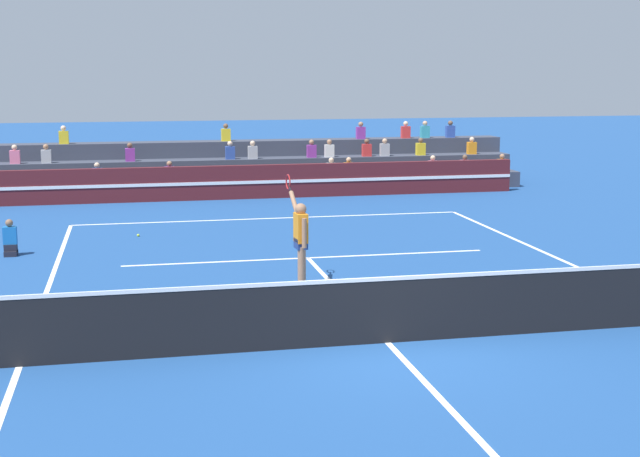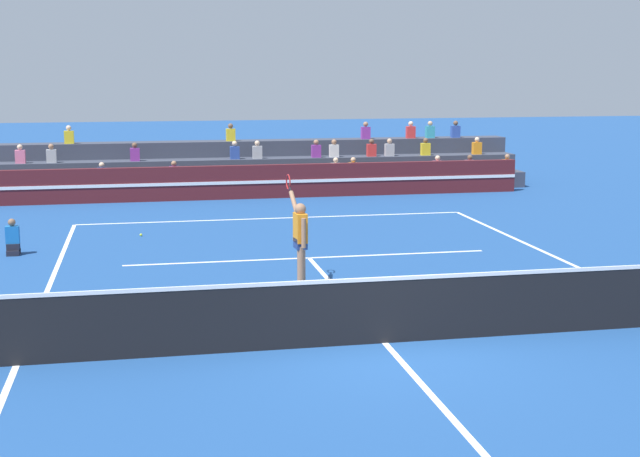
{
  "view_description": "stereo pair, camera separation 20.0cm",
  "coord_description": "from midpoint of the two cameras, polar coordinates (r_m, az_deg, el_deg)",
  "views": [
    {
      "loc": [
        -3.8,
        -12.85,
        4.23
      ],
      "look_at": [
        -0.22,
        4.09,
        1.1
      ],
      "focal_mm": 50.0,
      "sensor_mm": 36.0,
      "label": 1
    },
    {
      "loc": [
        -3.61,
        -12.89,
        4.23
      ],
      "look_at": [
        -0.22,
        4.09,
        1.1
      ],
      "focal_mm": 50.0,
      "sensor_mm": 36.0,
      "label": 2
    }
  ],
  "objects": [
    {
      "name": "ground_plane",
      "position": [
        14.04,
        3.94,
        -7.31
      ],
      "size": [
        120.0,
        120.0,
        0.0
      ],
      "primitive_type": "plane",
      "color": "navy"
    },
    {
      "name": "court_lines",
      "position": [
        14.04,
        3.94,
        -7.29
      ],
      "size": [
        11.1,
        23.9,
        0.01
      ],
      "color": "white",
      "rests_on": "ground"
    },
    {
      "name": "tennis_net",
      "position": [
        13.89,
        3.97,
        -5.17
      ],
      "size": [
        12.0,
        0.1,
        1.1
      ],
      "color": "#2D6B38",
      "rests_on": "ground"
    },
    {
      "name": "sponsor_banner_wall",
      "position": [
        29.26,
        -4.6,
        3.0
      ],
      "size": [
        18.0,
        0.26,
        1.1
      ],
      "color": "#51191E",
      "rests_on": "ground"
    },
    {
      "name": "bleacher_stand",
      "position": [
        31.75,
        -5.14,
        3.74
      ],
      "size": [
        19.63,
        2.85,
        2.28
      ],
      "color": "#383D4C",
      "rests_on": "ground"
    },
    {
      "name": "ball_kid_courtside",
      "position": [
        21.51,
        -19.46,
        -0.78
      ],
      "size": [
        0.3,
        0.36,
        0.84
      ],
      "color": "black",
      "rests_on": "ground"
    },
    {
      "name": "tennis_player",
      "position": [
        16.96,
        -1.59,
        -0.81
      ],
      "size": [
        0.33,
        1.41,
        2.22
      ],
      "color": "#9E7051",
      "rests_on": "ground"
    },
    {
      "name": "tennis_ball",
      "position": [
        23.12,
        -11.8,
        -0.43
      ],
      "size": [
        0.07,
        0.07,
        0.07
      ],
      "primitive_type": "sphere",
      "color": "#C6DB33",
      "rests_on": "ground"
    }
  ]
}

